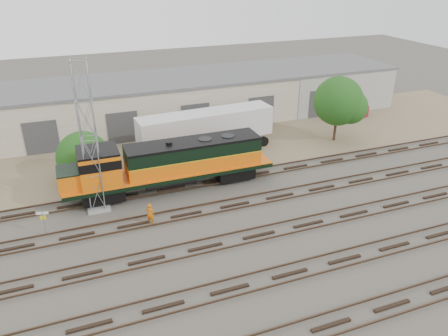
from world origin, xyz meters
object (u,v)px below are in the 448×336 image
object	(u,v)px
locomotive	(166,164)
semi_trailer	(209,127)
worker	(150,214)
signal_tower	(89,142)

from	to	relation	value
locomotive	semi_trailer	size ratio (longest dim) A/B	1.27
semi_trailer	worker	bearing A→B (deg)	-130.87
locomotive	signal_tower	distance (m)	6.75
semi_trailer	signal_tower	bearing A→B (deg)	-151.00
signal_tower	semi_trailer	world-z (taller)	signal_tower
worker	semi_trailer	world-z (taller)	semi_trailer
worker	semi_trailer	bearing A→B (deg)	-89.06
locomotive	worker	size ratio (longest dim) A/B	10.49
signal_tower	semi_trailer	bearing A→B (deg)	32.78
signal_tower	worker	size ratio (longest dim) A/B	6.93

